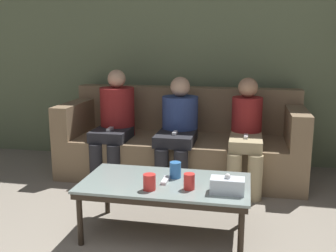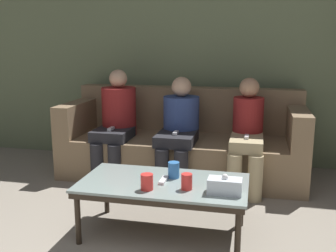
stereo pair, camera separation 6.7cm
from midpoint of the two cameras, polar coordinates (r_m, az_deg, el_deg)
name	(u,v)px [view 2 (the right image)]	position (r m, az deg, el deg)	size (l,w,h in m)	color
wall_back	(192,48)	(4.50, 3.98, 11.25)	(12.00, 0.06, 2.60)	#707F5B
couch	(183,144)	(4.13, 2.67, -2.59)	(2.43, 0.91, 0.88)	#897051
coffee_table	(163,187)	(2.80, 0.03, -8.81)	(1.18, 0.63, 0.40)	#8C9E99
cup_near_left	(187,182)	(2.64, 3.47, -8.06)	(0.07, 0.07, 0.11)	red
cup_near_right	(147,182)	(2.63, -2.34, -8.11)	(0.08, 0.08, 0.11)	red
cup_far_center	(174,170)	(2.85, 1.51, -6.39)	(0.08, 0.08, 0.12)	#3372BF
tissue_box	(225,186)	(2.60, 8.98, -8.57)	(0.22, 0.12, 0.13)	silver
game_remote	(163,180)	(2.79, 0.03, -7.87)	(0.04, 0.15, 0.02)	white
seated_person_left_end	(116,120)	(4.04, -7.04, 0.88)	(0.35, 0.65, 1.09)	#28282D
seated_person_mid_left	(179,126)	(3.85, 2.11, -0.02)	(0.36, 0.71, 1.03)	#28282D
seated_person_mid_right	(247,131)	(3.76, 11.92, -0.79)	(0.31, 0.70, 1.03)	tan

